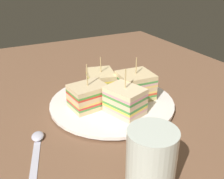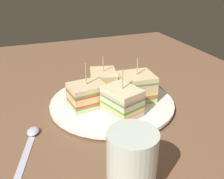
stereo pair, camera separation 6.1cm
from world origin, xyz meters
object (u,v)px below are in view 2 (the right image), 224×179
at_px(plate, 112,103).
at_px(sandwich_wedge_0, 105,81).
at_px(spoon, 31,139).
at_px(sandwich_wedge_1, 87,95).
at_px(sandwich_wedge_2, 123,101).
at_px(drinking_glass, 132,166).
at_px(sandwich_wedge_3, 136,87).

height_order(plate, sandwich_wedge_0, sandwich_wedge_0).
bearing_deg(sandwich_wedge_0, spoon, -43.51).
bearing_deg(plate, sandwich_wedge_1, 90.47).
relative_size(sandwich_wedge_0, sandwich_wedge_1, 0.89).
distance_m(sandwich_wedge_2, drinking_glass, 0.20).
height_order(sandwich_wedge_0, sandwich_wedge_1, sandwich_wedge_1).
bearing_deg(sandwich_wedge_0, sandwich_wedge_2, 12.17).
bearing_deg(spoon, sandwich_wedge_3, -58.25).
bearing_deg(sandwich_wedge_2, sandwich_wedge_3, -65.57).
xyz_separation_m(sandwich_wedge_2, spoon, (-0.01, 0.20, -0.04)).
bearing_deg(sandwich_wedge_3, plate, -1.75).
bearing_deg(plate, sandwich_wedge_2, -177.62).
xyz_separation_m(plate, sandwich_wedge_2, (-0.06, -0.00, 0.03)).
height_order(sandwich_wedge_3, drinking_glass, sandwich_wedge_3).
distance_m(plate, sandwich_wedge_0, 0.07).
bearing_deg(sandwich_wedge_1, plate, -6.29).
height_order(sandwich_wedge_0, drinking_glass, sandwich_wedge_0).
xyz_separation_m(sandwich_wedge_3, spoon, (-0.06, 0.25, -0.04)).
relative_size(plate, sandwich_wedge_2, 2.85).
height_order(sandwich_wedge_3, spoon, sandwich_wedge_3).
height_order(plate, sandwich_wedge_1, sandwich_wedge_1).
xyz_separation_m(plate, sandwich_wedge_1, (-0.00, 0.06, 0.03)).
bearing_deg(sandwich_wedge_2, spoon, 74.59).
height_order(sandwich_wedge_0, sandwich_wedge_3, sandwich_wedge_3).
distance_m(sandwich_wedge_2, sandwich_wedge_3, 0.08).
bearing_deg(drinking_glass, sandwich_wedge_1, -1.36).
bearing_deg(plate, spoon, 110.15).
relative_size(plate, spoon, 1.99).
bearing_deg(sandwich_wedge_2, sandwich_wedge_1, 27.59).
relative_size(sandwich_wedge_1, spoon, 0.70).
relative_size(sandwich_wedge_3, drinking_glass, 1.00).
bearing_deg(sandwich_wedge_2, sandwich_wedge_0, -19.84).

